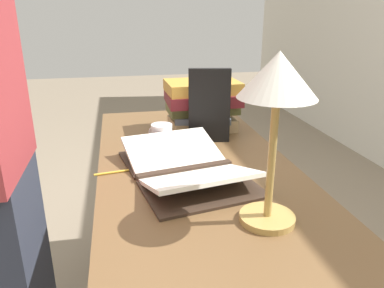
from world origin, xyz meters
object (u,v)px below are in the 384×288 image
at_px(book_stack_tall, 202,104).
at_px(open_book, 185,167).
at_px(coffee_mug, 162,136).
at_px(reading_lamp, 277,91).
at_px(pencil, 118,172).
at_px(book_standing_upright, 209,106).

bearing_deg(book_stack_tall, open_book, -19.32).
xyz_separation_m(open_book, coffee_mug, (-0.25, -0.04, 0.02)).
xyz_separation_m(book_stack_tall, reading_lamp, (0.72, -0.01, 0.20)).
distance_m(open_book, pencil, 0.21).
bearing_deg(reading_lamp, open_book, -155.18).
height_order(open_book, book_stack_tall, book_stack_tall).
height_order(book_standing_upright, coffee_mug, book_standing_upright).
height_order(open_book, pencil, open_book).
bearing_deg(book_standing_upright, open_book, -16.71).
height_order(book_standing_upright, reading_lamp, reading_lamp).
xyz_separation_m(book_stack_tall, book_standing_upright, (0.15, -0.01, 0.03)).
height_order(open_book, reading_lamp, reading_lamp).
bearing_deg(reading_lamp, book_stack_tall, 179.47).
relative_size(open_book, book_standing_upright, 1.90).
bearing_deg(pencil, reading_lamp, 44.44).
xyz_separation_m(reading_lamp, pencil, (-0.35, -0.34, -0.31)).
height_order(coffee_mug, pencil, coffee_mug).
bearing_deg(pencil, book_standing_upright, 123.56).
bearing_deg(pencil, open_book, 77.29).
distance_m(open_book, book_standing_upright, 0.33).
bearing_deg(open_book, coffee_mug, 178.81).
xyz_separation_m(book_standing_upright, coffee_mug, (0.02, -0.18, -0.09)).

